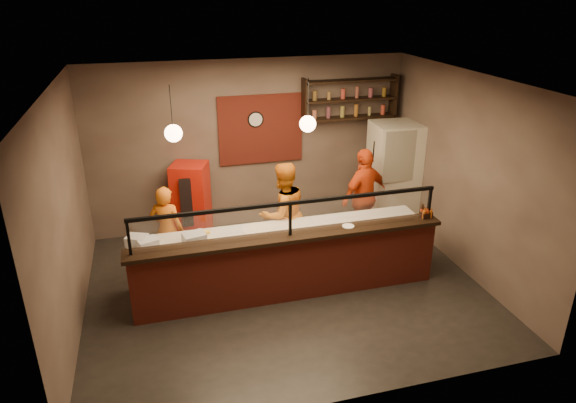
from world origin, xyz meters
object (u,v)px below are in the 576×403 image
object	(u,v)px
fridge	(393,176)
condiment_caddy	(426,215)
pizza_dough	(257,229)
cook_right	(364,196)
pepper_mill	(422,210)
cook_left	(167,230)
cook_mid	(283,214)
wall_clock	(255,119)
red_cooler	(191,201)

from	to	relation	value
fridge	condiment_caddy	bearing A→B (deg)	-97.33
pizza_dough	condiment_caddy	bearing A→B (deg)	-13.08
cook_right	pepper_mill	size ratio (longest dim) A/B	8.52
cook_left	cook_mid	size ratio (longest dim) A/B	0.84
cook_mid	pizza_dough	size ratio (longest dim) A/B	3.74
cook_mid	cook_right	distance (m)	1.65
wall_clock	fridge	size ratio (longest dim) A/B	0.15
red_cooler	pizza_dough	distance (m)	2.02
fridge	pizza_dough	xyz separation A→B (m)	(-2.96, -1.36, -0.12)
fridge	cook_right	bearing A→B (deg)	-143.03
wall_clock	condiment_caddy	xyz separation A→B (m)	(2.10, -2.73, -0.99)
cook_right	condiment_caddy	xyz separation A→B (m)	(0.41, -1.44, 0.22)
wall_clock	pizza_dough	distance (m)	2.49
red_cooler	cook_left	bearing A→B (deg)	-93.43
fridge	pepper_mill	xyz separation A→B (m)	(-0.45, -1.91, 0.14)
cook_right	fridge	size ratio (longest dim) A/B	0.87
condiment_caddy	pepper_mill	size ratio (longest dim) A/B	0.81
condiment_caddy	cook_left	bearing A→B (deg)	162.01
fridge	condiment_caddy	world-z (taller)	fridge
cook_right	pepper_mill	bearing A→B (deg)	81.00
fridge	condiment_caddy	xyz separation A→B (m)	(-0.40, -1.96, 0.08)
cook_right	cook_left	bearing A→B (deg)	-20.54
wall_clock	condiment_caddy	distance (m)	3.59
cook_left	cook_right	world-z (taller)	cook_right
pizza_dough	pepper_mill	xyz separation A→B (m)	(2.51, -0.55, 0.26)
cook_mid	pepper_mill	distance (m)	2.24
fridge	pizza_dough	size ratio (longest dim) A/B	4.31
cook_left	red_cooler	xyz separation A→B (m)	(0.50, 1.16, -0.03)
red_cooler	condiment_caddy	world-z (taller)	red_cooler
cook_mid	condiment_caddy	size ratio (longest dim) A/B	10.60
cook_left	pizza_dough	bearing A→B (deg)	176.41
cook_left	pepper_mill	world-z (taller)	cook_left
pepper_mill	pizza_dough	bearing A→B (deg)	167.63
cook_right	cook_mid	bearing A→B (deg)	-10.66
pepper_mill	cook_left	bearing A→B (deg)	162.38
wall_clock	pepper_mill	world-z (taller)	wall_clock
red_cooler	pepper_mill	size ratio (longest dim) A/B	6.92
wall_clock	cook_right	world-z (taller)	wall_clock
wall_clock	red_cooler	distance (m)	1.92
cook_left	pepper_mill	bearing A→B (deg)	-174.58
wall_clock	pizza_dough	world-z (taller)	wall_clock
cook_left	condiment_caddy	bearing A→B (deg)	-174.96
wall_clock	fridge	world-z (taller)	wall_clock
condiment_caddy	cook_mid	bearing A→B (deg)	151.91
condiment_caddy	wall_clock	bearing A→B (deg)	127.53
cook_left	pizza_dough	world-z (taller)	cook_left
cook_right	fridge	distance (m)	0.97
condiment_caddy	pepper_mill	world-z (taller)	pepper_mill
cook_left	red_cooler	bearing A→B (deg)	-90.38
cook_mid	fridge	distance (m)	2.58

